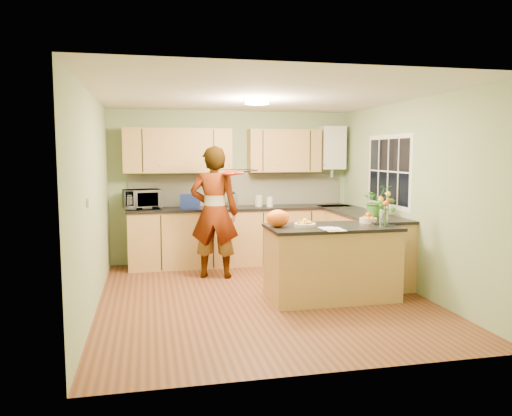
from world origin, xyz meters
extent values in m
plane|color=#5A2D19|center=(0.00, 0.00, 0.00)|extent=(4.50, 4.50, 0.00)
cube|color=silver|center=(0.00, 0.00, 2.50)|extent=(4.00, 4.50, 0.02)
cube|color=#98AF7D|center=(0.00, 2.25, 1.25)|extent=(4.00, 0.02, 2.50)
cube|color=#98AF7D|center=(0.00, -2.25, 1.25)|extent=(4.00, 0.02, 2.50)
cube|color=#98AF7D|center=(-2.00, 0.00, 1.25)|extent=(0.02, 4.50, 2.50)
cube|color=#98AF7D|center=(2.00, 0.00, 1.25)|extent=(0.02, 4.50, 2.50)
cube|color=#AE7E45|center=(0.10, 1.95, 0.45)|extent=(3.60, 0.60, 0.90)
cube|color=black|center=(0.10, 1.94, 0.92)|extent=(3.64, 0.62, 0.04)
cube|color=#AE7E45|center=(1.70, 0.85, 0.45)|extent=(0.60, 2.20, 0.90)
cube|color=black|center=(1.69, 0.85, 0.92)|extent=(0.62, 2.24, 0.04)
cube|color=white|center=(0.10, 2.23, 1.20)|extent=(3.60, 0.02, 0.52)
cube|color=#AE7E45|center=(-0.90, 2.08, 1.85)|extent=(1.70, 0.34, 0.70)
cube|color=#AE7E45|center=(0.85, 2.08, 1.85)|extent=(1.20, 0.34, 0.70)
cube|color=white|center=(1.70, 2.09, 1.90)|extent=(0.40, 0.30, 0.72)
cylinder|color=silver|center=(1.70, 2.09, 1.50)|extent=(0.06, 0.06, 0.20)
cube|color=white|center=(1.99, 0.60, 1.55)|extent=(0.01, 1.30, 1.05)
cube|color=black|center=(1.99, 0.60, 1.55)|extent=(0.01, 1.18, 0.92)
cube|color=white|center=(-1.99, -0.60, 1.30)|extent=(0.02, 0.09, 0.09)
cylinder|color=#FFEABF|center=(0.00, 0.30, 2.46)|extent=(0.30, 0.30, 0.06)
cylinder|color=white|center=(0.00, 0.30, 2.49)|extent=(0.10, 0.10, 0.02)
cube|color=#AE7E45|center=(0.83, -0.22, 0.44)|extent=(1.56, 0.78, 0.88)
cube|color=black|center=(0.83, -0.22, 0.90)|extent=(1.60, 0.82, 0.04)
cylinder|color=beige|center=(0.48, -0.22, 0.94)|extent=(0.26, 0.26, 0.04)
cylinder|color=beige|center=(1.38, -0.07, 0.95)|extent=(0.22, 0.22, 0.06)
cylinder|color=silver|center=(1.43, -0.40, 1.02)|extent=(0.11, 0.11, 0.21)
ellipsoid|color=orange|center=(0.15, -0.17, 1.02)|extent=(0.31, 0.27, 0.21)
cube|color=silver|center=(0.73, -0.52, 0.92)|extent=(0.23, 0.31, 0.01)
imported|color=#ECB490|center=(-0.45, 1.15, 0.96)|extent=(0.80, 0.63, 1.91)
imported|color=white|center=(-1.48, 1.98, 1.09)|extent=(0.61, 0.47, 0.31)
cube|color=navy|center=(-0.73, 1.92, 1.05)|extent=(0.33, 0.28, 0.22)
cylinder|color=silver|center=(-0.04, 1.94, 1.05)|extent=(0.16, 0.16, 0.22)
sphere|color=black|center=(-0.04, 1.94, 1.19)|extent=(0.08, 0.08, 0.08)
cylinder|color=beige|center=(0.39, 1.95, 1.03)|extent=(0.14, 0.14, 0.19)
cylinder|color=white|center=(0.56, 1.89, 1.02)|extent=(0.12, 0.12, 0.16)
imported|color=#3B7A28|center=(1.70, 0.36, 1.16)|extent=(0.44, 0.40, 0.43)
camera|label=1|loc=(-1.38, -5.98, 1.81)|focal=35.00mm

